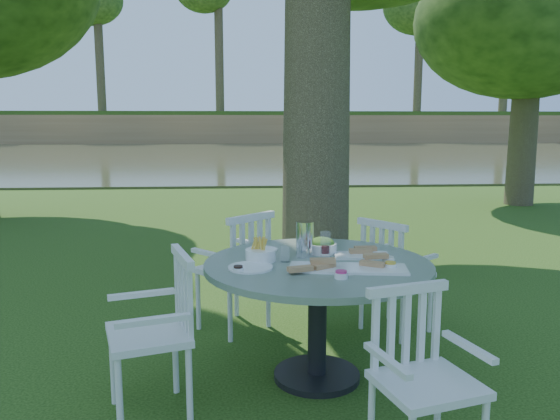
% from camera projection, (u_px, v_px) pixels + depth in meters
% --- Properties ---
extents(ground, '(140.00, 140.00, 0.00)m').
position_uv_depth(ground, '(282.00, 305.00, 4.98)').
color(ground, '#19390B').
rests_on(ground, ground).
extents(table, '(1.44, 1.44, 0.78)m').
position_uv_depth(table, '(318.00, 284.00, 3.46)').
color(table, black).
rests_on(table, ground).
extents(chair_ne, '(0.62, 0.63, 0.91)m').
position_uv_depth(chair_ne, '(390.00, 268.00, 4.24)').
color(chair_ne, white).
rests_on(chair_ne, ground).
extents(chair_nw, '(0.66, 0.66, 0.95)m').
position_uv_depth(chair_nw, '(241.00, 263.00, 4.28)').
color(chair_nw, white).
rests_on(chair_nw, ground).
extents(chair_sw, '(0.56, 0.58, 0.93)m').
position_uv_depth(chair_sw, '(164.00, 321.00, 3.07)').
color(chair_sw, white).
rests_on(chair_sw, ground).
extents(chair_se, '(0.54, 0.52, 0.87)m').
position_uv_depth(chair_se, '(417.00, 364.00, 2.60)').
color(chair_se, white).
rests_on(chair_se, ground).
extents(tableware, '(1.08, 0.86, 0.23)m').
position_uv_depth(tableware, '(309.00, 253.00, 3.49)').
color(tableware, white).
rests_on(tableware, table).
extents(river, '(100.00, 28.00, 0.12)m').
position_uv_depth(river, '(249.00, 155.00, 27.63)').
color(river, '#393C23').
rests_on(river, ground).
extents(far_bank, '(100.00, 18.00, 15.20)m').
position_uv_depth(far_bank, '(248.00, 53.00, 44.35)').
color(far_bank, olive).
rests_on(far_bank, ground).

